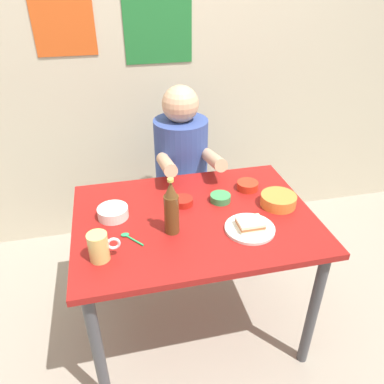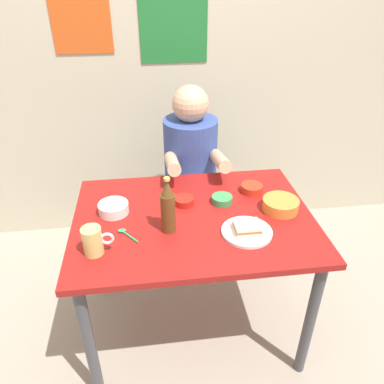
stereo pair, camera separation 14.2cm
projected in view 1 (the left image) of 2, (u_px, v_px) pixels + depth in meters
name	position (u px, v px, depth m)	size (l,w,h in m)	color
ground_plane	(194.00, 323.00, 2.11)	(6.00, 6.00, 0.00)	gray
wall_back	(156.00, 46.00, 2.30)	(4.40, 0.09, 2.60)	#BCB299
dining_table	(194.00, 232.00, 1.77)	(1.10, 0.80, 0.74)	maroon
stool	(182.00, 210.00, 2.46)	(0.34, 0.34, 0.45)	#4C4C51
person_seated	(182.00, 153.00, 2.23)	(0.33, 0.56, 0.72)	#33478C
plate_orange	(250.00, 228.00, 1.63)	(0.22, 0.22, 0.01)	silver
sandwich	(250.00, 224.00, 1.61)	(0.11, 0.09, 0.04)	beige
beer_mug	(99.00, 247.00, 1.44)	(0.13, 0.08, 0.12)	#D1BC66
beer_bottle	(171.00, 209.00, 1.56)	(0.06, 0.06, 0.26)	#593819
soup_bowl_orange	(278.00, 199.00, 1.78)	(0.17, 0.17, 0.05)	orange
sambal_bowl_red	(183.00, 201.00, 1.79)	(0.10, 0.10, 0.03)	#B21E14
dip_bowl_green	(220.00, 198.00, 1.82)	(0.10, 0.10, 0.03)	#388C4C
sauce_bowl_chili	(248.00, 185.00, 1.91)	(0.11, 0.11, 0.04)	red
rice_bowl_white	(113.00, 212.00, 1.70)	(0.14, 0.14, 0.05)	silver
spoon	(129.00, 237.00, 1.58)	(0.09, 0.10, 0.01)	#26A559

